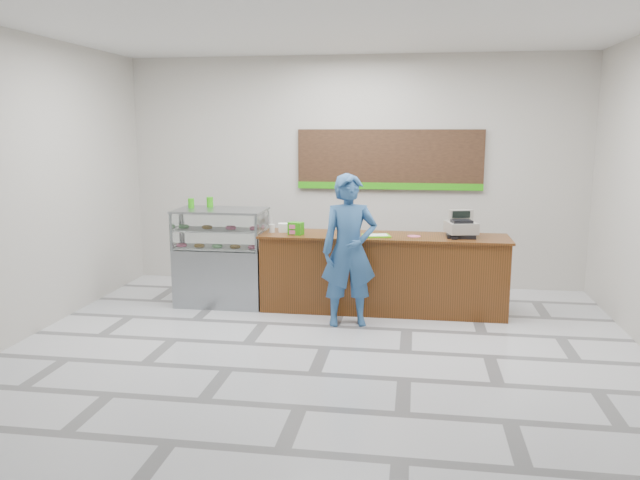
# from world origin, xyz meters

# --- Properties ---
(floor) EXTENTS (7.00, 7.00, 0.00)m
(floor) POSITION_xyz_m (0.00, 0.00, 0.00)
(floor) COLOR silver
(floor) RESTS_ON ground
(back_wall) EXTENTS (7.00, 0.00, 7.00)m
(back_wall) POSITION_xyz_m (0.00, 3.00, 1.75)
(back_wall) COLOR beige
(back_wall) RESTS_ON floor
(ceiling) EXTENTS (7.00, 7.00, 0.00)m
(ceiling) POSITION_xyz_m (0.00, 0.00, 3.50)
(ceiling) COLOR silver
(ceiling) RESTS_ON back_wall
(sales_counter) EXTENTS (3.26, 0.76, 1.03)m
(sales_counter) POSITION_xyz_m (0.55, 1.55, 0.52)
(sales_counter) COLOR #622F12
(sales_counter) RESTS_ON floor
(display_case) EXTENTS (1.22, 0.72, 1.33)m
(display_case) POSITION_xyz_m (-1.67, 1.55, 0.68)
(display_case) COLOR gray
(display_case) RESTS_ON floor
(menu_board) EXTENTS (2.80, 0.06, 0.90)m
(menu_board) POSITION_xyz_m (0.55, 2.96, 1.93)
(menu_board) COLOR black
(menu_board) RESTS_ON back_wall
(cash_register) EXTENTS (0.44, 0.45, 0.34)m
(cash_register) POSITION_xyz_m (1.55, 1.56, 1.16)
(cash_register) COLOR black
(cash_register) RESTS_ON sales_counter
(card_terminal) EXTENTS (0.09, 0.15, 0.04)m
(card_terminal) POSITION_xyz_m (1.45, 1.39, 1.05)
(card_terminal) COLOR black
(card_terminal) RESTS_ON sales_counter
(serving_tray) EXTENTS (0.40, 0.33, 0.02)m
(serving_tray) POSITION_xyz_m (0.47, 1.44, 1.04)
(serving_tray) COLOR #5BD90E
(serving_tray) RESTS_ON sales_counter
(napkin_box) EXTENTS (0.17, 0.17, 0.12)m
(napkin_box) POSITION_xyz_m (-0.80, 1.60, 1.09)
(napkin_box) COLOR white
(napkin_box) RESTS_ON sales_counter
(straw_cup) EXTENTS (0.07, 0.07, 0.11)m
(straw_cup) POSITION_xyz_m (-0.95, 1.53, 1.09)
(straw_cup) COLOR silver
(straw_cup) RESTS_ON sales_counter
(promo_box) EXTENTS (0.21, 0.17, 0.17)m
(promo_box) POSITION_xyz_m (-0.60, 1.41, 1.11)
(promo_box) COLOR #2B9F0E
(promo_box) RESTS_ON sales_counter
(donut_decal) EXTENTS (0.18, 0.18, 0.00)m
(donut_decal) POSITION_xyz_m (0.95, 1.52, 1.03)
(donut_decal) COLOR #DD5A85
(donut_decal) RESTS_ON sales_counter
(green_cup_left) EXTENTS (0.08, 0.08, 0.13)m
(green_cup_left) POSITION_xyz_m (-2.12, 1.63, 1.40)
(green_cup_left) COLOR #2B9F0E
(green_cup_left) RESTS_ON display_case
(green_cup_right) EXTENTS (0.09, 0.09, 0.14)m
(green_cup_right) POSITION_xyz_m (-1.88, 1.75, 1.40)
(green_cup_right) COLOR #2B9F0E
(green_cup_right) RESTS_ON display_case
(customer) EXTENTS (0.77, 0.60, 1.88)m
(customer) POSITION_xyz_m (0.17, 0.90, 0.94)
(customer) COLOR #2A5486
(customer) RESTS_ON floor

